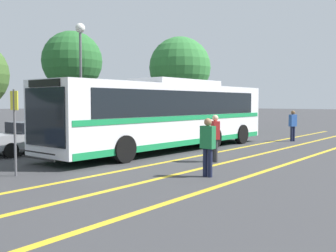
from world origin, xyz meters
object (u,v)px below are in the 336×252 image
object	(u,v)px
parked_car_1	(30,137)
pedestrian_1	(215,135)
parked_car_4	(217,122)
pedestrian_2	(208,143)
parked_car_2	(115,130)
parked_car_3	(172,126)
bus_stop_sign	(15,122)
street_lamp	(81,54)
tree_2	(72,61)
transit_bus	(168,113)
tree_3	(180,68)
pedestrian_0	(293,124)

from	to	relation	value
parked_car_1	pedestrian_1	bearing A→B (deg)	-155.05
parked_car_4	pedestrian_2	xyz separation A→B (m)	(-15.19, -8.88, 0.23)
parked_car_2	parked_car_4	world-z (taller)	parked_car_4
parked_car_3	pedestrian_1	bearing A→B (deg)	-39.80
bus_stop_sign	street_lamp	size ratio (longest dim) A/B	0.39
parked_car_1	bus_stop_sign	size ratio (longest dim) A/B	1.61
parked_car_3	tree_2	size ratio (longest dim) A/B	0.68
parked_car_3	pedestrian_1	size ratio (longest dim) A/B	2.69
transit_bus	tree_2	distance (m)	10.94
pedestrian_1	street_lamp	size ratio (longest dim) A/B	0.26
parked_car_2	parked_car_4	xyz separation A→B (m)	(10.35, 0.00, 0.04)
bus_stop_sign	tree_3	bearing A→B (deg)	-65.90
pedestrian_0	bus_stop_sign	world-z (taller)	bus_stop_sign
parked_car_3	parked_car_1	bearing A→B (deg)	-86.59
tree_3	parked_car_2	bearing A→B (deg)	-161.80
parked_car_3	parked_car_4	distance (m)	5.52
pedestrian_1	tree_2	distance (m)	14.90
parked_car_3	tree_2	bearing A→B (deg)	-152.87
transit_bus	parked_car_1	xyz separation A→B (m)	(-4.53, 3.94, -1.00)
pedestrian_1	pedestrian_2	xyz separation A→B (m)	(-2.59, -1.33, -0.00)
parked_car_1	pedestrian_1	size ratio (longest dim) A/B	2.40
bus_stop_sign	parked_car_2	bearing A→B (deg)	-60.67
pedestrian_1	pedestrian_2	size ratio (longest dim) A/B	1.00
pedestrian_1	pedestrian_0	bearing A→B (deg)	-47.08
transit_bus	pedestrian_1	world-z (taller)	transit_bus
transit_bus	tree_2	size ratio (longest dim) A/B	1.91
street_lamp	transit_bus	bearing A→B (deg)	-91.55
street_lamp	tree_2	distance (m)	4.53
pedestrian_2	street_lamp	xyz separation A→B (m)	(4.53, 11.21, 3.85)
pedestrian_2	street_lamp	world-z (taller)	street_lamp
tree_2	transit_bus	bearing A→B (deg)	-104.36
parked_car_2	tree_2	size ratio (longest dim) A/B	0.57
tree_3	parked_car_4	bearing A→B (deg)	-90.30
parked_car_1	parked_car_3	distance (m)	9.84
bus_stop_sign	pedestrian_2	bearing A→B (deg)	-141.28
tree_2	parked_car_3	bearing A→B (deg)	-66.44
parked_car_2	parked_car_3	xyz separation A→B (m)	(4.82, -0.06, -0.02)
parked_car_4	pedestrian_0	xyz separation A→B (m)	(-3.41, -6.97, 0.23)
parked_car_2	tree_2	bearing A→B (deg)	162.01
parked_car_3	tree_3	xyz separation A→B (m)	(5.54, 3.47, 4.17)
transit_bus	tree_2	xyz separation A→B (m)	(2.59, 10.14, 3.18)
pedestrian_0	tree_2	distance (m)	14.52
street_lamp	bus_stop_sign	bearing A→B (deg)	-139.85
parked_car_1	pedestrian_0	distance (m)	13.82
pedestrian_2	tree_2	distance (m)	17.02
parked_car_2	pedestrian_1	bearing A→B (deg)	-15.65
transit_bus	pedestrian_1	bearing A→B (deg)	155.15
bus_stop_sign	tree_2	distance (m)	15.14
street_lamp	tree_2	world-z (taller)	tree_2
transit_bus	pedestrian_0	xyz separation A→B (m)	(7.42, -2.99, -0.71)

